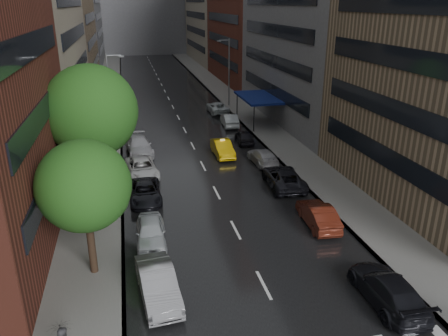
{
  "coord_description": "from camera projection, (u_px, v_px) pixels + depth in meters",
  "views": [
    {
      "loc": [
        -6.17,
        -14.05,
        13.73
      ],
      "look_at": [
        0.0,
        13.41,
        3.0
      ],
      "focal_mm": 35.0,
      "sensor_mm": 36.0,
      "label": 1
    }
  ],
  "objects": [
    {
      "name": "taxi",
      "position": [
        223.0,
        148.0,
        41.39
      ],
      "size": [
        1.61,
        4.52,
        1.48
      ],
      "primitive_type": "imported",
      "rotation": [
        0.0,
        0.0,
        0.01
      ],
      "color": "yellow",
      "rests_on": "ground"
    },
    {
      "name": "tree_mid",
      "position": [
        91.0,
        111.0,
        29.37
      ],
      "size": [
        6.28,
        6.28,
        10.0
      ],
      "color": "#382619",
      "rests_on": "ground"
    },
    {
      "name": "tree_far",
      "position": [
        103.0,
        90.0,
        46.26
      ],
      "size": [
        4.6,
        4.6,
        7.33
      ],
      "color": "#382619",
      "rests_on": "ground"
    },
    {
      "name": "road",
      "position": [
        170.0,
        101.0,
        64.55
      ],
      "size": [
        14.0,
        140.0,
        0.01
      ],
      "primitive_type": "cube",
      "color": "black",
      "rests_on": "ground"
    },
    {
      "name": "parked_cars_right",
      "position": [
        265.0,
        158.0,
        38.82
      ],
      "size": [
        2.96,
        45.36,
        1.55
      ],
      "color": "black",
      "rests_on": "ground"
    },
    {
      "name": "sidewalk_left",
      "position": [
        107.0,
        103.0,
        62.68
      ],
      "size": [
        4.0,
        140.0,
        0.15
      ],
      "primitive_type": "cube",
      "color": "gray",
      "rests_on": "ground"
    },
    {
      "name": "awning",
      "position": [
        258.0,
        98.0,
        51.6
      ],
      "size": [
        4.0,
        8.0,
        3.12
      ],
      "color": "navy",
      "rests_on": "sidewalk_right"
    },
    {
      "name": "sidewalk_right",
      "position": [
        229.0,
        98.0,
        66.37
      ],
      "size": [
        4.0,
        140.0,
        0.15
      ],
      "primitive_type": "cube",
      "color": "gray",
      "rests_on": "ground"
    },
    {
      "name": "street_lamp_right",
      "position": [
        228.0,
        71.0,
        59.83
      ],
      "size": [
        1.74,
        0.22,
        9.0
      ],
      "color": "gray",
      "rests_on": "sidewalk_right"
    },
    {
      "name": "parked_cars_left",
      "position": [
        144.0,
        185.0,
        32.98
      ],
      "size": [
        2.89,
        27.87,
        1.6
      ],
      "color": "gray",
      "rests_on": "ground"
    },
    {
      "name": "street_lamp_left",
      "position": [
        111.0,
        98.0,
        42.99
      ],
      "size": [
        1.74,
        0.22,
        9.0
      ],
      "color": "gray",
      "rests_on": "sidewalk_left"
    },
    {
      "name": "tree_near",
      "position": [
        84.0,
        186.0,
        21.76
      ],
      "size": [
        4.71,
        4.71,
        7.51
      ],
      "color": "#382619",
      "rests_on": "ground"
    }
  ]
}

